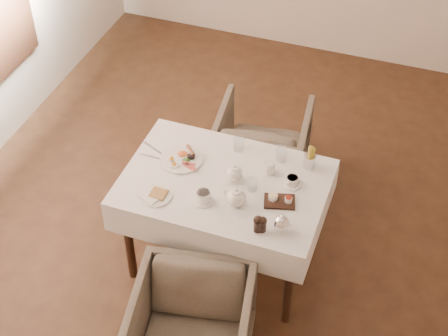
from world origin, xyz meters
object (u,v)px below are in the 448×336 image
breakfast_plate (182,159)px  teapot_centre (235,172)px  table (224,194)px  armchair_near (192,329)px  armchair_far (262,145)px

breakfast_plate → teapot_centre: 0.39m
table → armchair_near: table is taller
armchair_far → teapot_centre: 1.00m
armchair_near → armchair_far: 1.72m
armchair_far → table: bearing=84.2°
armchair_near → teapot_centre: teapot_centre is taller
teapot_centre → breakfast_plate: bearing=-174.6°
table → armchair_far: bearing=90.9°
armchair_near → breakfast_plate: 1.10m
armchair_near → armchair_far: size_ratio=1.00×
table → armchair_far: 0.96m
breakfast_plate → teapot_centre: (0.38, -0.06, 0.05)m
teapot_centre → table: bearing=-131.3°
table → armchair_near: size_ratio=1.84×
breakfast_plate → teapot_centre: teapot_centre is taller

